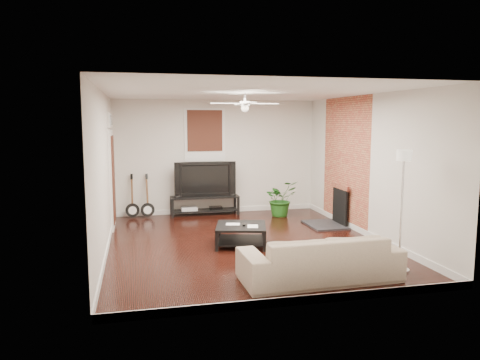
# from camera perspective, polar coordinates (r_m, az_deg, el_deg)

# --- Properties ---
(room) EXTENTS (5.01, 6.01, 2.81)m
(room) POSITION_cam_1_polar(r_m,az_deg,el_deg) (8.42, 0.60, 1.35)
(room) COLOR black
(room) RESTS_ON ground
(brick_accent) EXTENTS (0.02, 2.20, 2.80)m
(brick_accent) POSITION_cam_1_polar(r_m,az_deg,el_deg) (10.20, 13.00, 2.21)
(brick_accent) COLOR #B44D3A
(brick_accent) RESTS_ON floor
(fireplace) EXTENTS (0.80, 1.10, 0.92)m
(fireplace) POSITION_cam_1_polar(r_m,az_deg,el_deg) (10.20, 11.39, -3.07)
(fireplace) COLOR black
(fireplace) RESTS_ON floor
(window_back) EXTENTS (1.00, 0.06, 1.30)m
(window_back) POSITION_cam_1_polar(r_m,az_deg,el_deg) (11.24, -4.42, 5.65)
(window_back) COLOR #3F1B11
(window_back) RESTS_ON wall_back
(door_left) EXTENTS (0.08, 1.00, 2.50)m
(door_left) POSITION_cam_1_polar(r_m,az_deg,el_deg) (10.11, -15.68, 1.23)
(door_left) COLOR white
(door_left) RESTS_ON wall_left
(tv_stand) EXTENTS (1.66, 0.44, 0.46)m
(tv_stand) POSITION_cam_1_polar(r_m,az_deg,el_deg) (11.23, -4.42, -3.18)
(tv_stand) COLOR black
(tv_stand) RESTS_ON floor
(tv) EXTENTS (1.48, 0.19, 0.85)m
(tv) POSITION_cam_1_polar(r_m,az_deg,el_deg) (11.14, -4.47, 0.17)
(tv) COLOR black
(tv) RESTS_ON tv_stand
(coffee_table) EXTENTS (1.09, 1.09, 0.38)m
(coffee_table) POSITION_cam_1_polar(r_m,az_deg,el_deg) (8.49, 0.14, -6.90)
(coffee_table) COLOR black
(coffee_table) RESTS_ON floor
(sofa) EXTENTS (2.31, 0.96, 0.67)m
(sofa) POSITION_cam_1_polar(r_m,az_deg,el_deg) (6.76, 9.94, -9.52)
(sofa) COLOR tan
(sofa) RESTS_ON floor
(floor_lamp) EXTENTS (0.32, 0.32, 1.87)m
(floor_lamp) POSITION_cam_1_polar(r_m,az_deg,el_deg) (7.32, 19.55, -3.69)
(floor_lamp) COLOR silver
(floor_lamp) RESTS_ON floor
(potted_plant) EXTENTS (0.95, 0.89, 0.86)m
(potted_plant) POSITION_cam_1_polar(r_m,az_deg,el_deg) (11.03, 5.09, -2.33)
(potted_plant) COLOR #1F5B1A
(potted_plant) RESTS_ON floor
(guitar_left) EXTENTS (0.33, 0.23, 1.05)m
(guitar_left) POSITION_cam_1_polar(r_m,az_deg,el_deg) (11.03, -13.34, -1.99)
(guitar_left) COLOR black
(guitar_left) RESTS_ON floor
(guitar_right) EXTENTS (0.34, 0.26, 1.05)m
(guitar_right) POSITION_cam_1_polar(r_m,az_deg,el_deg) (11.00, -11.52, -1.96)
(guitar_right) COLOR black
(guitar_right) RESTS_ON floor
(ceiling_fan) EXTENTS (1.24, 1.24, 0.32)m
(ceiling_fan) POSITION_cam_1_polar(r_m,az_deg,el_deg) (8.38, 0.62, 9.54)
(ceiling_fan) COLOR white
(ceiling_fan) RESTS_ON ceiling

